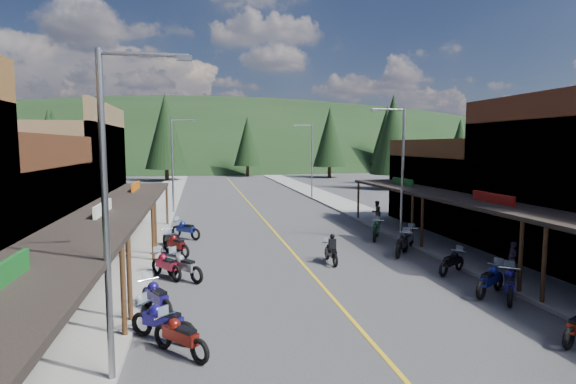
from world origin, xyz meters
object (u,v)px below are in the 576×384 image
streetlight_3 (311,158)px  bike_east_8 (452,261)px  pedestrian_east_a (512,260)px  bike_west_12 (186,228)px  bike_east_9 (402,243)px  pine_11 (393,134)px  bike_east_11 (376,229)px  bike_west_11 (172,238)px  bike_east_6 (510,283)px  pine_3 (247,141)px  bike_east_7 (490,279)px  rider_on_bike (331,251)px  bike_west_6 (163,320)px  pine_10 (103,138)px  bike_west_9 (166,264)px  streetlight_1 (174,161)px  pine_7 (53,137)px  pine_2 (166,131)px  pine_4 (330,137)px  bike_east_10 (408,238)px  pine_6 (460,142)px  bike_west_10 (176,244)px  shop_east_3 (469,192)px  pine_9 (398,141)px  pine_5 (387,135)px  pedestrian_east_b (376,212)px  bike_west_7 (156,296)px  bike_west_8 (184,265)px  shop_west_3 (44,185)px  streetlight_2 (400,168)px  streetlight_0 (112,203)px

streetlight_3 → bike_east_8: size_ratio=3.92×
bike_east_8 → pedestrian_east_a: (1.91, -1.53, 0.35)m
bike_west_12 → bike_east_9: bike_east_9 is taller
pine_11 → bike_east_11: size_ratio=5.30×
bike_west_11 → bike_east_11: 12.18m
streetlight_3 → bike_east_6: size_ratio=3.48×
pine_3 → bike_east_7: 68.25m
pine_11 → rider_on_bike: size_ratio=6.20×
pine_11 → bike_west_6: size_ratio=5.36×
bike_east_9 → bike_east_11: size_ratio=1.00×
pine_10 → bike_west_9: size_ratio=5.20×
streetlight_1 → pine_7: size_ratio=0.64×
pine_2 → bike_west_12: pine_2 is taller
bike_east_7 → bike_east_9: bearing=152.3°
pine_4 → bike_east_9: 57.18m
bike_east_10 → pine_6: bearing=94.6°
bike_east_10 → pedestrian_east_a: size_ratio=1.49×
bike_east_6 → bike_east_8: bike_east_6 is taller
pine_2 → bike_west_10: 51.84m
pine_11 → bike_east_7: pine_11 is taller
shop_east_3 → bike_west_6: size_ratio=4.71×
bike_west_6 → bike_east_11: size_ratio=0.99×
streetlight_1 → pine_9: 38.61m
pine_11 → bike_west_10: bearing=-130.0°
bike_east_11 → bike_west_6: bearing=-105.6°
pine_5 → bike_east_10: size_ratio=6.01×
pine_9 → pedestrian_east_b: (-16.29, -31.64, -5.42)m
pine_11 → bike_west_7: 48.00m
bike_east_8 → pedestrian_east_a: bearing=20.4°
bike_west_8 → pine_10: bearing=64.6°
pine_10 → pedestrian_east_b: (25.71, -36.64, -5.82)m
pine_2 → bike_east_10: pine_2 is taller
bike_west_8 → bike_east_11: bike_east_11 is taller
streetlight_3 → pine_7: bearing=130.3°
pine_5 → bike_west_10: (-40.17, -65.17, -7.34)m
pine_9 → pine_4: bearing=111.8°
pine_2 → rider_on_bike: bearing=-78.1°
rider_on_bike → shop_west_3: bearing=154.2°
bike_east_7 → bike_east_9: 6.57m
shop_east_3 → pine_6: pine_6 is taller
streetlight_3 → bike_west_10: (-13.12, -23.17, -3.81)m
streetlight_2 → bike_east_8: streetlight_2 is taller
streetlight_3 → streetlight_0: bearing=-111.1°
bike_west_12 → pedestrian_east_a: (13.96, -11.63, 0.28)m
streetlight_3 → bike_west_12: 23.12m
shop_west_3 → bike_east_7: bearing=-33.7°
pine_2 → pedestrian_east_a: (18.16, -58.54, -7.06)m
streetlight_3 → bike_east_7: bearing=-91.5°
shop_east_3 → pine_4: 49.11m
bike_west_10 → pine_7: bearing=75.9°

